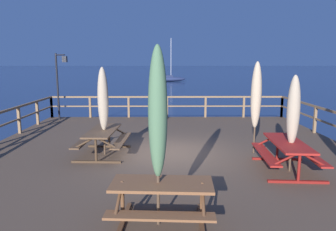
{
  "coord_description": "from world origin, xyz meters",
  "views": [
    {
      "loc": [
        -0.09,
        -9.59,
        3.49
      ],
      "look_at": [
        0.0,
        0.97,
        1.7
      ],
      "focal_mm": 33.87,
      "sensor_mm": 36.0,
      "label": 1
    }
  ],
  "objects": [
    {
      "name": "lamp_post_hooked",
      "position": [
        -5.13,
        5.69,
        2.82
      ],
      "size": [
        0.64,
        0.39,
        3.2
      ],
      "color": "black",
      "rests_on": "wooden_deck"
    },
    {
      "name": "sailboat_distant",
      "position": [
        0.63,
        48.05,
        0.51
      ],
      "size": [
        6.2,
        2.69,
        7.72
      ],
      "color": "navy",
      "rests_on": "ground"
    },
    {
      "name": "patio_umbrella_tall_front",
      "position": [
        2.66,
        -0.09,
        2.49
      ],
      "size": [
        0.32,
        0.32,
        2.81
      ],
      "color": "#4C3828",
      "rests_on": "wooden_deck"
    },
    {
      "name": "picnic_table_mid_right",
      "position": [
        -1.99,
        -0.22,
        1.26
      ],
      "size": [
        1.49,
        2.09,
        0.78
      ],
      "color": "brown",
      "rests_on": "wooden_deck"
    },
    {
      "name": "ground_plane",
      "position": [
        0.0,
        0.0,
        0.0
      ],
      "size": [
        600.0,
        600.0,
        0.0
      ],
      "primitive_type": "plane",
      "color": "navy"
    },
    {
      "name": "patio_umbrella_short_back",
      "position": [
        3.12,
        -1.78,
        2.28
      ],
      "size": [
        0.32,
        0.32,
        2.49
      ],
      "color": "#4C3828",
      "rests_on": "wooden_deck"
    },
    {
      "name": "picnic_table_back_left",
      "position": [
        3.06,
        -1.71,
        1.27
      ],
      "size": [
        1.54,
        2.22,
        0.78
      ],
      "color": "maroon",
      "rests_on": "wooden_deck"
    },
    {
      "name": "picnic_table_mid_centre",
      "position": [
        -0.15,
        -4.48,
        1.26
      ],
      "size": [
        1.8,
        1.49,
        0.78
      ],
      "color": "brown",
      "rests_on": "wooden_deck"
    },
    {
      "name": "railing_waterside_far",
      "position": [
        0.0,
        6.33,
        1.45
      ],
      "size": [
        11.81,
        0.1,
        1.09
      ],
      "color": "brown",
      "rests_on": "wooden_deck"
    },
    {
      "name": "patio_umbrella_tall_mid_right",
      "position": [
        -1.94,
        -0.22,
        2.39
      ],
      "size": [
        0.32,
        0.32,
        2.65
      ],
      "color": "#4C3828",
      "rests_on": "wooden_deck"
    },
    {
      "name": "wooden_deck",
      "position": [
        0.0,
        0.0,
        0.35
      ],
      "size": [
        12.01,
        12.97,
        0.7
      ],
      "primitive_type": "cube",
      "color": "brown",
      "rests_on": "ground"
    },
    {
      "name": "patio_umbrella_short_front",
      "position": [
        -0.22,
        -4.46,
        2.65
      ],
      "size": [
        0.32,
        0.32,
        3.07
      ],
      "color": "#4C3828",
      "rests_on": "wooden_deck"
    }
  ]
}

